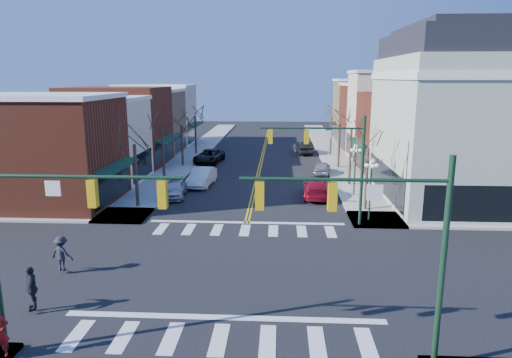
# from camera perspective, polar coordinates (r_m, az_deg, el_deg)

# --- Properties ---
(ground) EXTENTS (160.00, 160.00, 0.00)m
(ground) POSITION_cam_1_polar(r_m,az_deg,el_deg) (23.40, -2.58, -11.37)
(ground) COLOR black
(ground) RESTS_ON ground
(sidewalk_left) EXTENTS (3.50, 70.00, 0.15)m
(sidewalk_left) POSITION_cam_1_polar(r_m,az_deg,el_deg) (43.73, -11.48, -0.13)
(sidewalk_left) COLOR #9E9B93
(sidewalk_left) RESTS_ON ground
(sidewalk_right) EXTENTS (3.50, 70.00, 0.15)m
(sidewalk_right) POSITION_cam_1_polar(r_m,az_deg,el_deg) (42.85, 11.81, -0.40)
(sidewalk_right) COLOR #9E9B93
(sidewalk_right) RESTS_ON ground
(bldg_left_brick_a) EXTENTS (10.00, 8.50, 8.00)m
(bldg_left_brick_a) POSITION_cam_1_polar(r_m,az_deg,el_deg) (37.86, -24.84, 3.06)
(bldg_left_brick_a) COLOR maroon
(bldg_left_brick_a) RESTS_ON ground
(bldg_left_stucco_a) EXTENTS (10.00, 7.00, 7.50)m
(bldg_left_stucco_a) POSITION_cam_1_polar(r_m,az_deg,el_deg) (44.81, -20.26, 4.43)
(bldg_left_stucco_a) COLOR beige
(bldg_left_stucco_a) RESTS_ON ground
(bldg_left_brick_b) EXTENTS (10.00, 9.00, 8.50)m
(bldg_left_brick_b) POSITION_cam_1_polar(r_m,az_deg,el_deg) (52.15, -16.87, 6.26)
(bldg_left_brick_b) COLOR maroon
(bldg_left_brick_b) RESTS_ON ground
(bldg_left_tan) EXTENTS (10.00, 7.50, 7.80)m
(bldg_left_tan) POSITION_cam_1_polar(r_m,az_deg,el_deg) (59.97, -14.19, 6.83)
(bldg_left_tan) COLOR #9E7D57
(bldg_left_tan) RESTS_ON ground
(bldg_left_stucco_b) EXTENTS (10.00, 8.00, 8.20)m
(bldg_left_stucco_b) POSITION_cam_1_polar(r_m,az_deg,el_deg) (67.36, -12.27, 7.69)
(bldg_left_stucco_b) COLOR beige
(bldg_left_stucco_b) RESTS_ON ground
(bldg_right_brick_a) EXTENTS (10.00, 8.50, 8.00)m
(bldg_right_brick_a) POSITION_cam_1_polar(r_m,az_deg,el_deg) (49.19, 18.85, 5.48)
(bldg_right_brick_a) COLOR maroon
(bldg_right_brick_a) RESTS_ON ground
(bldg_right_stucco) EXTENTS (10.00, 7.00, 10.00)m
(bldg_right_stucco) POSITION_cam_1_polar(r_m,az_deg,el_deg) (56.56, 16.83, 7.48)
(bldg_right_stucco) COLOR beige
(bldg_right_stucco) RESTS_ON ground
(bldg_right_brick_b) EXTENTS (10.00, 8.00, 8.50)m
(bldg_right_brick_b) POSITION_cam_1_polar(r_m,az_deg,el_deg) (63.90, 15.22, 7.42)
(bldg_right_brick_b) COLOR maroon
(bldg_right_brick_b) RESTS_ON ground
(bldg_right_tan) EXTENTS (10.00, 8.00, 9.00)m
(bldg_right_tan) POSITION_cam_1_polar(r_m,az_deg,el_deg) (71.71, 13.91, 8.21)
(bldg_right_tan) COLOR #9E7D57
(bldg_right_tan) RESTS_ON ground
(victorian_corner) EXTENTS (12.25, 14.25, 13.30)m
(victorian_corner) POSITION_cam_1_polar(r_m,az_deg,el_deg) (38.64, 25.02, 7.20)
(victorian_corner) COLOR #ABB79F
(victorian_corner) RESTS_ON ground
(traffic_mast_near_left) EXTENTS (6.60, 0.28, 7.20)m
(traffic_mast_near_left) POSITION_cam_1_polar(r_m,az_deg,el_deg) (16.59, -24.96, -5.39)
(traffic_mast_near_left) COLOR #14331E
(traffic_mast_near_left) RESTS_ON ground
(traffic_mast_near_right) EXTENTS (6.60, 0.28, 7.20)m
(traffic_mast_near_right) POSITION_cam_1_polar(r_m,az_deg,el_deg) (15.06, 15.93, -6.44)
(traffic_mast_near_right) COLOR #14331E
(traffic_mast_near_right) RESTS_ON ground
(traffic_mast_far_right) EXTENTS (6.60, 0.28, 7.20)m
(traffic_mast_far_right) POSITION_cam_1_polar(r_m,az_deg,el_deg) (29.27, 9.65, 2.99)
(traffic_mast_far_right) COLOR #14331E
(traffic_mast_far_right) RESTS_ON ground
(lamppost_corner) EXTENTS (0.36, 0.36, 4.33)m
(lamppost_corner) POSITION_cam_1_polar(r_m,az_deg,el_deg) (31.08, 14.17, 0.05)
(lamppost_corner) COLOR #14331E
(lamppost_corner) RESTS_ON ground
(lamppost_midblock) EXTENTS (0.36, 0.36, 4.33)m
(lamppost_midblock) POSITION_cam_1_polar(r_m,az_deg,el_deg) (37.35, 12.31, 2.21)
(lamppost_midblock) COLOR #14331E
(lamppost_midblock) RESTS_ON ground
(tree_left_a) EXTENTS (0.24, 0.24, 4.76)m
(tree_left_a) POSITION_cam_1_polar(r_m,az_deg,el_deg) (34.70, -14.75, 0.32)
(tree_left_a) COLOR #382B21
(tree_left_a) RESTS_ON ground
(tree_left_b) EXTENTS (0.24, 0.24, 5.04)m
(tree_left_b) POSITION_cam_1_polar(r_m,az_deg,el_deg) (42.22, -11.50, 2.81)
(tree_left_b) COLOR #382B21
(tree_left_b) RESTS_ON ground
(tree_left_c) EXTENTS (0.24, 0.24, 4.55)m
(tree_left_c) POSITION_cam_1_polar(r_m,az_deg,el_deg) (49.95, -9.22, 4.09)
(tree_left_c) COLOR #382B21
(tree_left_c) RESTS_ON ground
(tree_left_d) EXTENTS (0.24, 0.24, 4.90)m
(tree_left_d) POSITION_cam_1_polar(r_m,az_deg,el_deg) (57.70, -7.55, 5.44)
(tree_left_d) COLOR #382B21
(tree_left_d) RESTS_ON ground
(tree_right_a) EXTENTS (0.24, 0.24, 4.62)m
(tree_right_a) POSITION_cam_1_polar(r_m,az_deg,el_deg) (33.65, 13.65, -0.12)
(tree_right_a) COLOR #382B21
(tree_right_a) RESTS_ON ground
(tree_right_b) EXTENTS (0.24, 0.24, 5.18)m
(tree_right_b) POSITION_cam_1_polar(r_m,az_deg,el_deg) (41.34, 11.69, 2.69)
(tree_right_b) COLOR #382B21
(tree_right_b) RESTS_ON ground
(tree_right_c) EXTENTS (0.24, 0.24, 4.83)m
(tree_right_c) POSITION_cam_1_polar(r_m,az_deg,el_deg) (49.19, 10.33, 4.09)
(tree_right_c) COLOR #382B21
(tree_right_c) RESTS_ON ground
(tree_right_d) EXTENTS (0.24, 0.24, 4.97)m
(tree_right_d) POSITION_cam_1_polar(r_m,az_deg,el_deg) (57.05, 9.35, 5.34)
(tree_right_d) COLOR #382B21
(tree_right_d) RESTS_ON ground
(car_left_near) EXTENTS (2.05, 4.25, 1.40)m
(car_left_near) POSITION_cam_1_polar(r_m,az_deg,el_deg) (37.39, -10.14, -1.23)
(car_left_near) COLOR #B5B5BA
(car_left_near) RESTS_ON ground
(car_left_mid) EXTENTS (2.14, 4.99, 1.60)m
(car_left_mid) POSITION_cam_1_polar(r_m,az_deg,el_deg) (41.05, -6.79, 0.25)
(car_left_mid) COLOR white
(car_left_mid) RESTS_ON ground
(car_left_far) EXTENTS (3.26, 5.81, 1.53)m
(car_left_far) POSITION_cam_1_polar(r_m,az_deg,el_deg) (52.03, -5.89, 2.84)
(car_left_far) COLOR black
(car_left_far) RESTS_ON ground
(car_right_near) EXTENTS (2.43, 5.30, 1.50)m
(car_right_near) POSITION_cam_1_polar(r_m,az_deg,el_deg) (37.21, 7.64, -1.13)
(car_right_near) COLOR maroon
(car_right_near) RESTS_ON ground
(car_right_mid) EXTENTS (2.05, 4.06, 1.33)m
(car_right_mid) POSITION_cam_1_polar(r_m,az_deg,el_deg) (46.02, 8.28, 1.37)
(car_right_mid) COLOR #A5A6AA
(car_right_mid) RESTS_ON ground
(car_right_far) EXTENTS (2.13, 4.95, 1.58)m
(car_right_far) POSITION_cam_1_polar(r_m,az_deg,el_deg) (58.44, 6.05, 3.93)
(car_right_far) COLOR black
(car_right_far) RESTS_ON ground
(pedestrian_dark_a) EXTENTS (0.88, 1.19, 1.87)m
(pedestrian_dark_a) POSITION_cam_1_polar(r_m,az_deg,el_deg) (21.23, -26.23, -12.12)
(pedestrian_dark_a) COLOR #212229
(pedestrian_dark_a) RESTS_ON sidewalk_left
(pedestrian_dark_b) EXTENTS (1.26, 0.88, 1.77)m
(pedestrian_dark_b) POSITION_cam_1_polar(r_m,az_deg,el_deg) (24.64, -23.12, -8.56)
(pedestrian_dark_b) COLOR #21212A
(pedestrian_dark_b) RESTS_ON sidewalk_left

